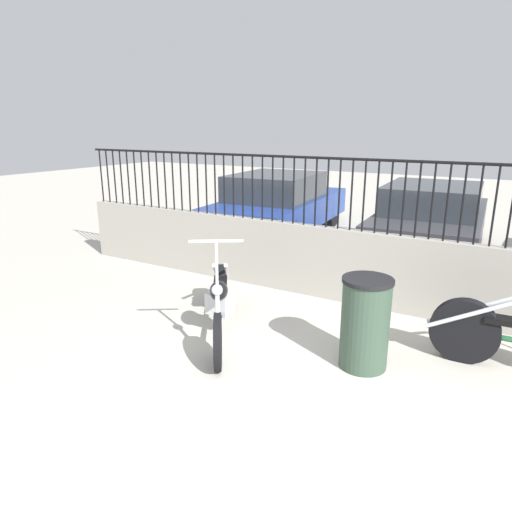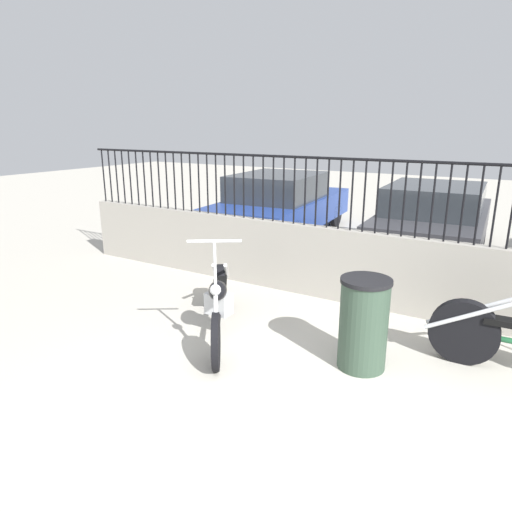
{
  "view_description": "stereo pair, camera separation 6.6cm",
  "coord_description": "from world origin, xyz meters",
  "views": [
    {
      "loc": [
        1.49,
        -2.84,
        2.31
      ],
      "look_at": [
        -1.35,
        1.99,
        0.7
      ],
      "focal_mm": 32.0,
      "sensor_mm": 36.0,
      "label": 1
    },
    {
      "loc": [
        1.54,
        -2.8,
        2.31
      ],
      "look_at": [
        -1.35,
        1.99,
        0.7
      ],
      "focal_mm": 32.0,
      "sensor_mm": 36.0,
      "label": 2
    }
  ],
  "objects": [
    {
      "name": "fence_railing",
      "position": [
        0.0,
        2.81,
        1.58
      ],
      "size": [
        10.2,
        0.04,
        0.93
      ],
      "color": "black",
      "rests_on": "low_wall"
    },
    {
      "name": "ground_plane",
      "position": [
        0.0,
        0.0,
        0.0
      ],
      "size": [
        40.0,
        40.0,
        0.0
      ],
      "primitive_type": "plane",
      "color": "#B7B2A5"
    },
    {
      "name": "trash_bin",
      "position": [
        0.34,
        1.21,
        0.46
      ],
      "size": [
        0.49,
        0.49,
        0.92
      ],
      "color": "#334738",
      "rests_on": "ground_plane"
    },
    {
      "name": "car_blue",
      "position": [
        -3.03,
        5.79,
        0.67
      ],
      "size": [
        2.08,
        4.36,
        1.34
      ],
      "rotation": [
        0.0,
        0.0,
        1.65
      ],
      "color": "black",
      "rests_on": "ground_plane"
    },
    {
      "name": "low_wall",
      "position": [
        0.0,
        2.81,
        0.49
      ],
      "size": [
        10.2,
        0.18,
        0.99
      ],
      "color": "#9E998E",
      "rests_on": "ground_plane"
    },
    {
      "name": "motorcycle_black",
      "position": [
        -1.36,
        1.18,
        0.37
      ],
      "size": [
        1.32,
        1.91,
        1.27
      ],
      "rotation": [
        0.0,
        0.0,
        -0.99
      ],
      "color": "black",
      "rests_on": "ground_plane"
    },
    {
      "name": "car_dark_grey",
      "position": [
        0.11,
        5.76,
        0.66
      ],
      "size": [
        1.9,
        4.08,
        1.31
      ],
      "rotation": [
        0.0,
        0.0,
        1.62
      ],
      "color": "black",
      "rests_on": "ground_plane"
    }
  ]
}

